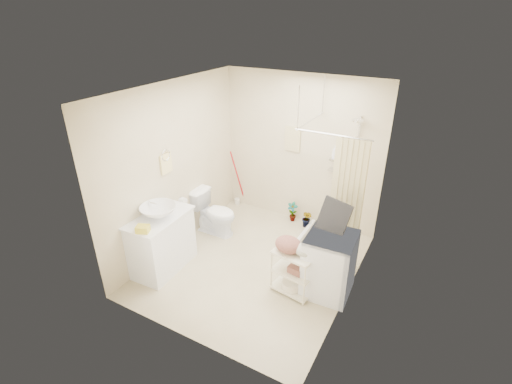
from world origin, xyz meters
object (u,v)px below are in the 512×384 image
washing_machine (329,264)px  laundry_rack (293,269)px  toilet (215,213)px  vanity (162,242)px

washing_machine → laundry_rack: size_ratio=1.17×
toilet → laundry_rack: bearing=-112.5°
toilet → washing_machine: 2.24m
vanity → laundry_rack: 1.94m
washing_machine → laundry_rack: 0.48m
washing_machine → vanity: bearing=-166.6°
toilet → washing_machine: size_ratio=0.85×
laundry_rack → toilet: bearing=165.6°
vanity → washing_machine: (2.30, 0.67, 0.01)m
vanity → laundry_rack: bearing=10.4°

